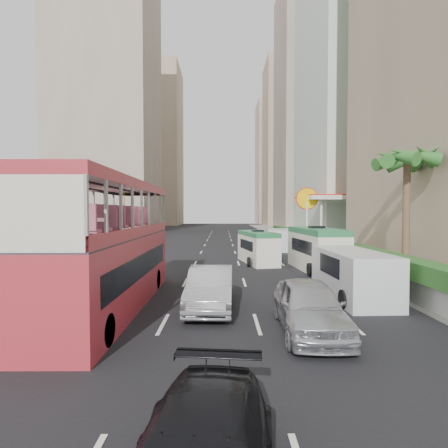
{
  "coord_description": "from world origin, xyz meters",
  "views": [
    {
      "loc": [
        -1.58,
        -13.75,
        3.82
      ],
      "look_at": [
        -1.5,
        4.0,
        3.2
      ],
      "focal_mm": 28.0,
      "sensor_mm": 36.0,
      "label": 1
    }
  ],
  "objects_px": {
    "car_silver_lane_b": "(309,332)",
    "minibus_far": "(317,249)",
    "panel_van_near": "(352,275)",
    "car_silver_lane_a": "(211,308)",
    "shell_station": "(332,222)",
    "palm_tree": "(406,220)",
    "double_decker_bus": "(111,245)",
    "van_asset": "(255,260)",
    "panel_van_far": "(279,240)",
    "minibus_near": "(258,247)"
  },
  "relations": [
    {
      "from": "van_asset",
      "to": "double_decker_bus",
      "type": "bearing_deg",
      "value": -123.54
    },
    {
      "from": "panel_van_near",
      "to": "panel_van_far",
      "type": "height_order",
      "value": "panel_van_near"
    },
    {
      "from": "palm_tree",
      "to": "shell_station",
      "type": "relative_size",
      "value": 0.8
    },
    {
      "from": "car_silver_lane_a",
      "to": "panel_van_far",
      "type": "xyz_separation_m",
      "value": [
        6.11,
        21.2,
        1.03
      ]
    },
    {
      "from": "car_silver_lane_b",
      "to": "minibus_near",
      "type": "distance_m",
      "value": 14.99
    },
    {
      "from": "palm_tree",
      "to": "panel_van_far",
      "type": "bearing_deg",
      "value": 102.3
    },
    {
      "from": "double_decker_bus",
      "to": "car_silver_lane_a",
      "type": "xyz_separation_m",
      "value": [
        3.95,
        -0.07,
        -2.53
      ]
    },
    {
      "from": "shell_station",
      "to": "minibus_far",
      "type": "bearing_deg",
      "value": -111.08
    },
    {
      "from": "double_decker_bus",
      "to": "panel_van_near",
      "type": "height_order",
      "value": "double_decker_bus"
    },
    {
      "from": "panel_van_far",
      "to": "palm_tree",
      "type": "relative_size",
      "value": 0.8
    },
    {
      "from": "car_silver_lane_b",
      "to": "panel_van_near",
      "type": "height_order",
      "value": "panel_van_near"
    },
    {
      "from": "double_decker_bus",
      "to": "shell_station",
      "type": "bearing_deg",
      "value": 55.18
    },
    {
      "from": "minibus_far",
      "to": "shell_station",
      "type": "distance_m",
      "value": 15.21
    },
    {
      "from": "shell_station",
      "to": "van_asset",
      "type": "bearing_deg",
      "value": -134.8
    },
    {
      "from": "panel_van_near",
      "to": "car_silver_lane_a",
      "type": "bearing_deg",
      "value": -167.42
    },
    {
      "from": "minibus_near",
      "to": "shell_station",
      "type": "height_order",
      "value": "shell_station"
    },
    {
      "from": "panel_van_near",
      "to": "minibus_near",
      "type": "bearing_deg",
      "value": 104.46
    },
    {
      "from": "double_decker_bus",
      "to": "panel_van_far",
      "type": "height_order",
      "value": "double_decker_bus"
    },
    {
      "from": "panel_van_near",
      "to": "panel_van_far",
      "type": "relative_size",
      "value": 1.02
    },
    {
      "from": "car_silver_lane_b",
      "to": "palm_tree",
      "type": "distance_m",
      "value": 10.06
    },
    {
      "from": "van_asset",
      "to": "panel_van_near",
      "type": "xyz_separation_m",
      "value": [
        3.13,
        -12.43,
        1.05
      ]
    },
    {
      "from": "double_decker_bus",
      "to": "car_silver_lane_b",
      "type": "height_order",
      "value": "double_decker_bus"
    },
    {
      "from": "car_silver_lane_a",
      "to": "double_decker_bus",
      "type": "bearing_deg",
      "value": -179.22
    },
    {
      "from": "car_silver_lane_a",
      "to": "shell_station",
      "type": "distance_m",
      "value": 26.17
    },
    {
      "from": "palm_tree",
      "to": "double_decker_bus",
      "type": "bearing_deg",
      "value": -163.84
    },
    {
      "from": "van_asset",
      "to": "panel_van_far",
      "type": "bearing_deg",
      "value": 60.25
    },
    {
      "from": "car_silver_lane_b",
      "to": "minibus_far",
      "type": "relative_size",
      "value": 0.78
    },
    {
      "from": "van_asset",
      "to": "palm_tree",
      "type": "xyz_separation_m",
      "value": [
        6.77,
        -9.97,
        3.38
      ]
    },
    {
      "from": "minibus_near",
      "to": "palm_tree",
      "type": "relative_size",
      "value": 0.83
    },
    {
      "from": "car_silver_lane_a",
      "to": "van_asset",
      "type": "xyz_separation_m",
      "value": [
        3.08,
        14.03,
        0.0
      ]
    },
    {
      "from": "double_decker_bus",
      "to": "minibus_far",
      "type": "distance_m",
      "value": 13.83
    },
    {
      "from": "van_asset",
      "to": "minibus_near",
      "type": "distance_m",
      "value": 2.14
    },
    {
      "from": "panel_van_near",
      "to": "double_decker_bus",
      "type": "bearing_deg",
      "value": -173.28
    },
    {
      "from": "panel_van_near",
      "to": "palm_tree",
      "type": "xyz_separation_m",
      "value": [
        3.64,
        2.46,
        2.33
      ]
    },
    {
      "from": "minibus_near",
      "to": "double_decker_bus",
      "type": "bearing_deg",
      "value": -131.12
    },
    {
      "from": "double_decker_bus",
      "to": "car_silver_lane_a",
      "type": "distance_m",
      "value": 4.69
    },
    {
      "from": "shell_station",
      "to": "palm_tree",
      "type": "bearing_deg",
      "value": -96.6
    },
    {
      "from": "panel_van_near",
      "to": "panel_van_far",
      "type": "distance_m",
      "value": 19.6
    },
    {
      "from": "minibus_far",
      "to": "panel_van_far",
      "type": "height_order",
      "value": "minibus_far"
    },
    {
      "from": "van_asset",
      "to": "palm_tree",
      "type": "bearing_deg",
      "value": -62.63
    },
    {
      "from": "car_silver_lane_b",
      "to": "palm_tree",
      "type": "bearing_deg",
      "value": 47.71
    },
    {
      "from": "car_silver_lane_b",
      "to": "double_decker_bus",
      "type": "bearing_deg",
      "value": 160.92
    },
    {
      "from": "minibus_far",
      "to": "shell_station",
      "type": "bearing_deg",
      "value": 64.13
    },
    {
      "from": "double_decker_bus",
      "to": "panel_van_near",
      "type": "bearing_deg",
      "value": 8.59
    },
    {
      "from": "panel_van_near",
      "to": "panel_van_far",
      "type": "bearing_deg",
      "value": 88.42
    },
    {
      "from": "minibus_far",
      "to": "palm_tree",
      "type": "height_order",
      "value": "palm_tree"
    },
    {
      "from": "panel_van_far",
      "to": "palm_tree",
      "type": "height_order",
      "value": "palm_tree"
    },
    {
      "from": "double_decker_bus",
      "to": "car_silver_lane_b",
      "type": "relative_size",
      "value": 2.27
    },
    {
      "from": "car_silver_lane_b",
      "to": "panel_van_far",
      "type": "xyz_separation_m",
      "value": [
        2.88,
        23.91,
        1.03
      ]
    },
    {
      "from": "car_silver_lane_b",
      "to": "minibus_far",
      "type": "bearing_deg",
      "value": 75.9
    }
  ]
}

